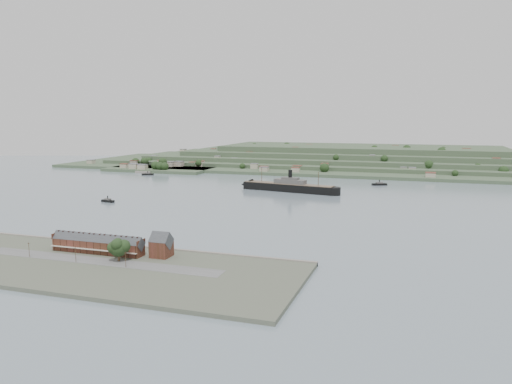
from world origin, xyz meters
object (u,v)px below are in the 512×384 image
(terrace_row, at_px, (98,244))
(fig_tree, at_px, (119,247))
(tugboat, at_px, (108,201))
(gabled_building, at_px, (161,246))
(steamship, at_px, (286,187))

(terrace_row, relative_size, fig_tree, 4.41)
(terrace_row, height_order, tugboat, terrace_row)
(tugboat, xyz_separation_m, fig_tree, (121.39, -165.02, 8.24))
(tugboat, relative_size, fig_tree, 1.08)
(gabled_building, height_order, fig_tree, gabled_building)
(terrace_row, bearing_deg, steamship, 82.42)
(steamship, bearing_deg, gabled_building, -89.66)
(gabled_building, xyz_separation_m, fig_tree, (-16.70, -15.04, 1.51))
(gabled_building, bearing_deg, steamship, 90.34)
(steamship, bearing_deg, terrace_row, -97.58)
(terrace_row, height_order, steamship, steamship)
(gabled_building, xyz_separation_m, tugboat, (-138.09, 149.98, -6.73))
(terrace_row, distance_m, gabled_building, 37.74)
(gabled_building, bearing_deg, fig_tree, -138.00)
(terrace_row, distance_m, tugboat, 184.02)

